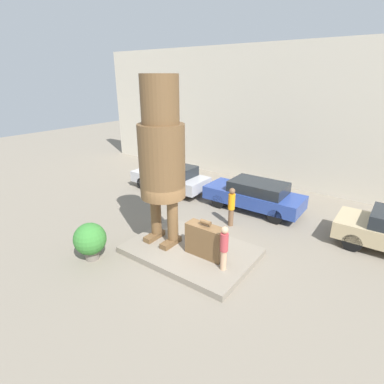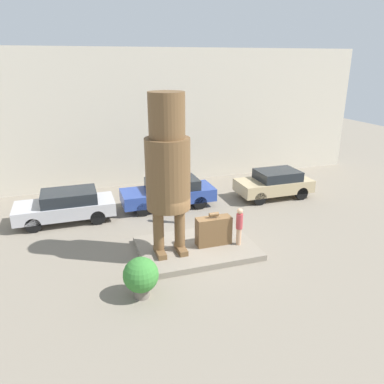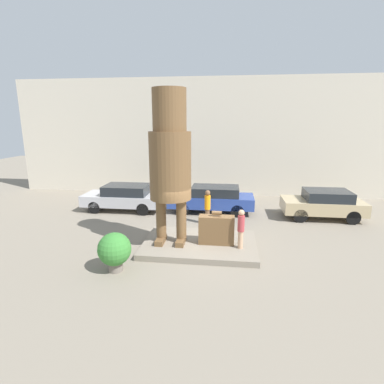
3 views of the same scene
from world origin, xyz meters
TOP-DOWN VIEW (x-y plane):
  - ground_plane at (0.00, 0.00)m, footprint 60.00×60.00m
  - pedestal at (0.00, 0.00)m, footprint 4.58×3.17m
  - building_backdrop at (0.00, 9.43)m, footprint 28.00×0.60m
  - statue_figure at (-1.15, -0.12)m, footprint 1.62×1.62m
  - giant_suitcase at (0.68, -0.07)m, footprint 1.41×0.51m
  - tourist at (1.63, -0.42)m, footprint 0.26×0.26m
  - parked_car_silver at (-4.86, 4.69)m, footprint 4.50×1.85m
  - parked_car_blue at (0.19, 4.97)m, footprint 4.74×1.80m
  - planter_pot at (-2.69, -2.35)m, footprint 1.14×1.14m
  - worker_hivis at (0.09, 2.84)m, footprint 0.30×0.30m

SIDE VIEW (x-z plane):
  - ground_plane at x=0.00m, z-range 0.00..0.00m
  - pedestal at x=0.00m, z-range 0.00..0.23m
  - planter_pot at x=-2.69m, z-range 0.09..1.46m
  - parked_car_silver at x=-4.86m, z-range 0.06..1.55m
  - parked_car_blue at x=0.19m, z-range 0.06..1.54m
  - giant_suitcase at x=0.68m, z-range 0.13..1.50m
  - worker_hivis at x=0.09m, z-range 0.08..1.83m
  - tourist at x=1.63m, z-range 0.31..1.86m
  - statue_figure at x=-1.15m, z-range 0.74..6.75m
  - building_backdrop at x=0.00m, z-range 0.00..7.91m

